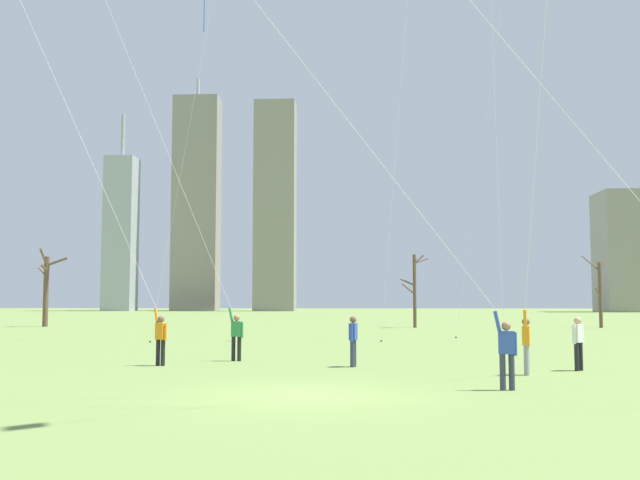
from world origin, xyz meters
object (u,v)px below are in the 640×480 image
at_px(kite_flyer_foreground_right_white, 139,286).
at_px(distant_kite_drifting_right_yellow, 500,15).
at_px(kite_flyer_foreground_left_orange, 616,198).
at_px(bare_tree_rightmost, 600,292).
at_px(bystander_strolling_midfield, 578,341).
at_px(bystander_far_off_by_trees, 353,338).
at_px(kite_flyer_midfield_left_purple, 213,274).
at_px(bare_tree_right_of_center, 414,287).
at_px(distant_kite_drifting_left_teal, 209,16).
at_px(bare_tree_left_of_center, 46,287).
at_px(kite_flyer_midfield_center_blue, 449,271).
at_px(kite_flyer_midfield_right_pink, 532,258).

distance_m(kite_flyer_foreground_right_white, distant_kite_drifting_right_yellow, 30.38).
distance_m(kite_flyer_foreground_left_orange, bare_tree_rightmost, 46.49).
distance_m(kite_flyer_foreground_left_orange, bystander_strolling_midfield, 8.57).
xyz_separation_m(kite_flyer_foreground_left_orange, bystander_far_off_by_trees, (-5.42, 8.72, -3.28)).
distance_m(kite_flyer_midfield_left_purple, bare_tree_right_of_center, 34.41).
relative_size(distant_kite_drifting_left_teal, distant_kite_drifting_right_yellow, 0.91).
xyz_separation_m(bystander_strolling_midfield, distant_kite_drifting_right_yellow, (1.93, 20.92, 18.52)).
bearing_deg(kite_flyer_foreground_right_white, distant_kite_drifting_left_teal, 93.77).
height_order(kite_flyer_midfield_left_purple, bare_tree_left_of_center, kite_flyer_midfield_left_purple).
height_order(bystander_strolling_midfield, bare_tree_left_of_center, bare_tree_left_of_center).
height_order(kite_flyer_foreground_left_orange, bare_tree_right_of_center, kite_flyer_foreground_left_orange).
distance_m(kite_flyer_midfield_center_blue, kite_flyer_foreground_right_white, 11.58).
bearing_deg(distant_kite_drifting_right_yellow, kite_flyer_midfield_left_purple, -127.68).
bearing_deg(distant_kite_drifting_right_yellow, bare_tree_rightmost, 56.43).
distance_m(bare_tree_right_of_center, bare_tree_left_of_center, 30.30).
height_order(kite_flyer_midfield_left_purple, bystander_far_off_by_trees, kite_flyer_midfield_left_purple).
bearing_deg(kite_flyer_foreground_left_orange, kite_flyer_midfield_left_purple, 133.82).
bearing_deg(bare_tree_left_of_center, distant_kite_drifting_right_yellow, -24.50).
height_order(distant_kite_drifting_left_teal, bare_tree_left_of_center, distant_kite_drifting_left_teal).
bearing_deg(kite_flyer_foreground_left_orange, distant_kite_drifting_right_yellow, 83.36).
bearing_deg(bare_tree_right_of_center, distant_kite_drifting_right_yellow, -74.37).
distance_m(distant_kite_drifting_left_teal, bare_tree_rightmost, 37.17).
bearing_deg(kite_flyer_foreground_left_orange, distant_kite_drifting_left_teal, 119.24).
xyz_separation_m(kite_flyer_midfield_right_pink, bystander_far_off_by_trees, (-4.95, 3.34, -2.37)).
height_order(distant_kite_drifting_left_teal, distant_kite_drifting_right_yellow, distant_kite_drifting_right_yellow).
bearing_deg(kite_flyer_midfield_left_purple, distant_kite_drifting_right_yellow, 52.32).
xyz_separation_m(kite_flyer_midfield_center_blue, kite_flyer_foreground_right_white, (-9.41, 6.74, -0.18)).
height_order(kite_flyer_midfield_right_pink, bare_tree_rightmost, kite_flyer_midfield_right_pink).
bearing_deg(bystander_strolling_midfield, kite_flyer_midfield_left_purple, 165.41).
bearing_deg(kite_flyer_midfield_center_blue, kite_flyer_midfield_right_pink, 49.81).
distance_m(bare_tree_left_of_center, bare_tree_rightmost, 44.97).
height_order(distant_kite_drifting_right_yellow, bare_tree_rightmost, distant_kite_drifting_right_yellow).
distance_m(kite_flyer_foreground_right_white, distant_kite_drifting_left_teal, 21.55).
bearing_deg(kite_flyer_midfield_right_pink, kite_flyer_foreground_left_orange, -85.00).
distance_m(kite_flyer_midfield_center_blue, kite_flyer_midfield_left_purple, 11.32).
relative_size(kite_flyer_midfield_left_purple, distant_kite_drifting_left_teal, 0.79).
height_order(bystander_strolling_midfield, bystander_far_off_by_trees, same).
distance_m(distant_kite_drifting_left_teal, distant_kite_drifting_right_yellow, 17.54).
height_order(kite_flyer_foreground_left_orange, bare_tree_rightmost, kite_flyer_foreground_left_orange).
relative_size(kite_flyer_midfield_right_pink, kite_flyer_midfield_left_purple, 1.26).
xyz_separation_m(kite_flyer_midfield_right_pink, kite_flyer_foreground_left_orange, (0.47, -5.37, 0.91)).
bearing_deg(bare_tree_left_of_center, kite_flyer_midfield_center_blue, -56.34).
distance_m(distant_kite_drifting_left_teal, bare_tree_left_of_center, 30.65).
relative_size(kite_flyer_foreground_left_orange, bare_tree_left_of_center, 2.79).
bearing_deg(bare_tree_left_of_center, kite_flyer_foreground_left_orange, -54.93).
distance_m(kite_flyer_midfield_center_blue, bare_tree_right_of_center, 41.75).
bearing_deg(bare_tree_left_of_center, bare_tree_right_of_center, -0.98).
bearing_deg(bare_tree_rightmost, kite_flyer_foreground_left_orange, -107.21).
bearing_deg(kite_flyer_midfield_right_pink, distant_kite_drifting_left_teal, 124.81).
relative_size(kite_flyer_midfield_left_purple, bare_tree_right_of_center, 2.89).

